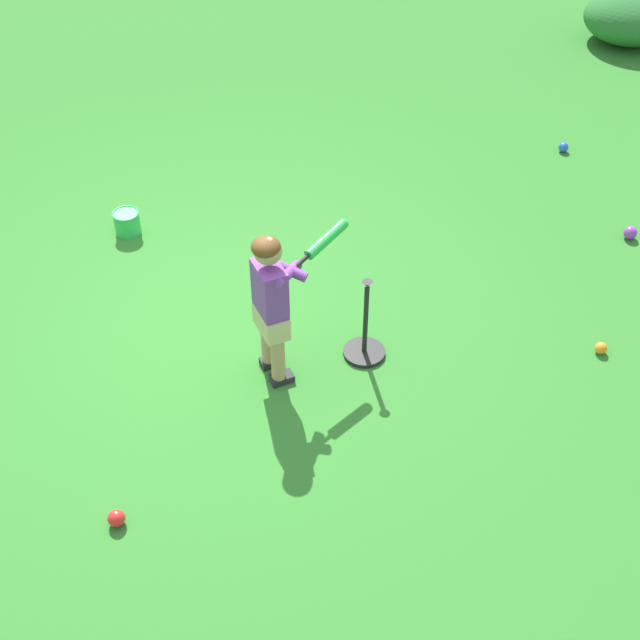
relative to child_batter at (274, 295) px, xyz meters
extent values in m
plane|color=#2D7528|center=(-0.52, -0.38, -0.65)|extent=(40.00, 40.00, 0.00)
cube|color=#232328|center=(-0.07, -0.04, -0.63)|extent=(0.14, 0.17, 0.05)
cylinder|color=tan|center=(-0.06, -0.06, -0.44)|extent=(0.09, 0.09, 0.34)
cube|color=#232328|center=(0.09, 0.03, -0.63)|extent=(0.14, 0.17, 0.05)
cylinder|color=tan|center=(0.10, 0.01, -0.44)|extent=(0.09, 0.09, 0.34)
cube|color=#C6B284|center=(0.02, -0.02, -0.19)|extent=(0.31, 0.24, 0.16)
cube|color=#753899|center=(0.02, -0.02, 0.06)|extent=(0.29, 0.23, 0.34)
sphere|color=tan|center=(0.02, -0.02, 0.34)|extent=(0.17, 0.17, 0.17)
ellipsoid|color=#563819|center=(0.02, -0.03, 0.37)|extent=(0.23, 0.23, 0.11)
sphere|color=green|center=(-0.03, 0.11, 0.15)|extent=(0.04, 0.04, 0.04)
cylinder|color=black|center=(-0.10, 0.17, 0.16)|extent=(0.12, 0.12, 0.05)
cylinder|color=green|center=(-0.28, 0.33, 0.20)|extent=(0.30, 0.28, 0.11)
sphere|color=green|center=(-0.40, 0.44, 0.22)|extent=(0.07, 0.07, 0.07)
cylinder|color=#753899|center=(-0.05, 0.06, 0.16)|extent=(0.18, 0.31, 0.14)
cylinder|color=#753899|center=(0.01, 0.09, 0.16)|extent=(0.31, 0.19, 0.14)
sphere|color=blue|center=(-2.66, 2.60, -0.61)|extent=(0.09, 0.09, 0.09)
sphere|color=orange|center=(-0.07, 2.15, -0.61)|extent=(0.08, 0.08, 0.08)
sphere|color=red|center=(1.14, -0.89, -0.60)|extent=(0.10, 0.10, 0.10)
sphere|color=purple|center=(-1.33, 2.76, -0.60)|extent=(0.10, 0.10, 0.10)
cylinder|color=black|center=(-0.13, 0.58, -0.64)|extent=(0.28, 0.28, 0.03)
cylinder|color=black|center=(-0.13, 0.58, -0.35)|extent=(0.03, 0.03, 0.55)
cone|color=black|center=(-0.13, 0.58, -0.05)|extent=(0.07, 0.07, 0.04)
cylinder|color=green|center=(-1.61, -1.15, -0.56)|extent=(0.20, 0.20, 0.18)
torus|color=green|center=(-1.61, -1.15, -0.47)|extent=(0.22, 0.22, 0.02)
ellipsoid|color=#286B2D|center=(-4.98, 3.92, -0.38)|extent=(0.97, 1.01, 0.54)
camera|label=1|loc=(3.92, 0.08, 3.27)|focal=47.61mm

